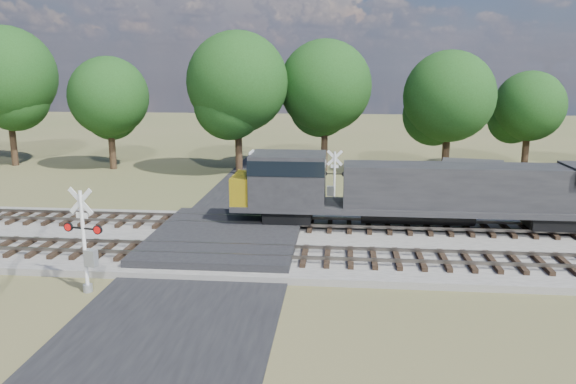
# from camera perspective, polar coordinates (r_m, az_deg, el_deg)

# --- Properties ---
(ground) EXTENTS (160.00, 160.00, 0.00)m
(ground) POSITION_cam_1_polar(r_m,az_deg,el_deg) (27.19, -6.52, -5.60)
(ground) COLOR #4B542D
(ground) RESTS_ON ground
(ballast_bed) EXTENTS (140.00, 10.00, 0.30)m
(ballast_bed) POSITION_cam_1_polar(r_m,az_deg,el_deg) (27.43, 14.70, -5.45)
(ballast_bed) COLOR gray
(ballast_bed) RESTS_ON ground
(road) EXTENTS (7.00, 60.00, 0.08)m
(road) POSITION_cam_1_polar(r_m,az_deg,el_deg) (27.18, -6.52, -5.52)
(road) COLOR black
(road) RESTS_ON ground
(crossing_panel) EXTENTS (7.00, 9.00, 0.62)m
(crossing_panel) POSITION_cam_1_polar(r_m,az_deg,el_deg) (27.56, -6.33, -4.66)
(crossing_panel) COLOR #262628
(crossing_panel) RESTS_ON ground
(track_near) EXTENTS (140.00, 2.60, 0.33)m
(track_near) POSITION_cam_1_polar(r_m,az_deg,el_deg) (24.71, -0.36, -6.38)
(track_near) COLOR black
(track_near) RESTS_ON ballast_bed
(track_far) EXTENTS (140.00, 2.60, 0.33)m
(track_far) POSITION_cam_1_polar(r_m,az_deg,el_deg) (29.47, 0.62, -3.24)
(track_far) COLOR black
(track_far) RESTS_ON ballast_bed
(crossing_signal_near) EXTENTS (1.64, 0.46, 4.10)m
(crossing_signal_near) POSITION_cam_1_polar(r_m,az_deg,el_deg) (22.60, -19.78, -5.53)
(crossing_signal_near) COLOR silver
(crossing_signal_near) RESTS_ON ground
(crossing_signal_far) EXTENTS (1.51, 0.33, 3.73)m
(crossing_signal_far) POSITION_cam_1_polar(r_m,az_deg,el_deg) (33.28, 4.59, 0.57)
(crossing_signal_far) COLOR silver
(crossing_signal_far) RESTS_ON ground
(equipment_shed) EXTENTS (4.48, 4.48, 2.58)m
(equipment_shed) POSITION_cam_1_polar(r_m,az_deg,el_deg) (37.19, 18.17, 0.87)
(equipment_shed) COLOR #3F2C1B
(equipment_shed) RESTS_ON ground
(treeline) EXTENTS (76.95, 11.41, 11.94)m
(treeline) POSITION_cam_1_polar(r_m,az_deg,el_deg) (44.91, 4.81, 10.43)
(treeline) COLOR black
(treeline) RESTS_ON ground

